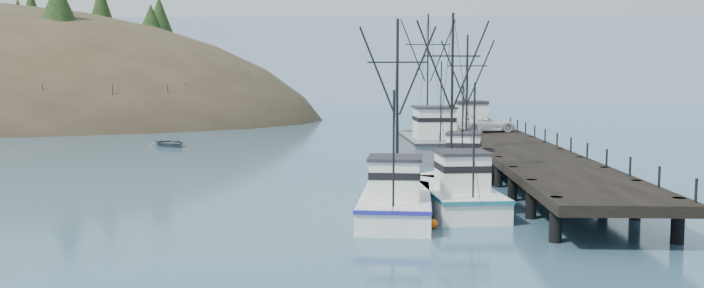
# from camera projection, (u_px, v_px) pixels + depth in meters

# --- Properties ---
(ground) EXTENTS (400.00, 400.00, 0.00)m
(ground) POSITION_uv_depth(u_px,v_px,m) (305.00, 220.00, 34.34)
(ground) COLOR #325871
(ground) RESTS_ON ground
(pier) EXTENTS (6.00, 44.00, 2.00)m
(pier) POSITION_uv_depth(u_px,v_px,m) (523.00, 153.00, 49.43)
(pier) COLOR black
(pier) RESTS_ON ground
(distant_ridge) EXTENTS (360.00, 40.00, 26.00)m
(distant_ridge) POSITION_uv_depth(u_px,v_px,m) (404.00, 101.00, 202.87)
(distant_ridge) COLOR #9EB2C6
(distant_ridge) RESTS_ON ground
(distant_ridge_far) EXTENTS (180.00, 25.00, 18.00)m
(distant_ridge_far) POSITION_uv_depth(u_px,v_px,m) (247.00, 99.00, 220.10)
(distant_ridge_far) COLOR silver
(distant_ridge_far) RESTS_ON ground
(moored_sailboats) EXTENTS (16.26, 12.83, 6.35)m
(moored_sailboats) POSITION_uv_depth(u_px,v_px,m) (120.00, 129.00, 89.72)
(moored_sailboats) COLOR white
(moored_sailboats) RESTS_ON ground
(trawler_near) EXTENTS (4.71, 10.88, 11.01)m
(trawler_near) POSITION_uv_depth(u_px,v_px,m) (455.00, 193.00, 37.54)
(trawler_near) COLOR white
(trawler_near) RESTS_ON ground
(trawler_mid) EXTENTS (3.97, 10.48, 10.49)m
(trawler_mid) POSITION_uv_depth(u_px,v_px,m) (396.00, 201.00, 35.09)
(trawler_mid) COLOR white
(trawler_mid) RESTS_ON ground
(trawler_far) EXTENTS (4.71, 10.20, 10.53)m
(trawler_far) POSITION_uv_depth(u_px,v_px,m) (465.00, 165.00, 49.37)
(trawler_far) COLOR white
(trawler_far) RESTS_ON ground
(work_vessel) EXTENTS (5.91, 15.88, 13.20)m
(work_vessel) POSITION_uv_depth(u_px,v_px,m) (430.00, 143.00, 61.83)
(work_vessel) COLOR slate
(work_vessel) RESTS_ON ground
(pier_shed) EXTENTS (3.00, 3.20, 2.80)m
(pier_shed) POSITION_uv_depth(u_px,v_px,m) (471.00, 115.00, 67.22)
(pier_shed) COLOR silver
(pier_shed) RESTS_ON pier
(pickup_truck) EXTENTS (5.95, 4.02, 1.52)m
(pickup_truck) POSITION_uv_depth(u_px,v_px,m) (487.00, 124.00, 64.20)
(pickup_truck) COLOR white
(pickup_truck) RESTS_ON pier
(motorboat) EXTENTS (5.89, 6.10, 1.03)m
(motorboat) POSITION_uv_depth(u_px,v_px,m) (170.00, 146.00, 70.76)
(motorboat) COLOR slate
(motorboat) RESTS_ON ground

